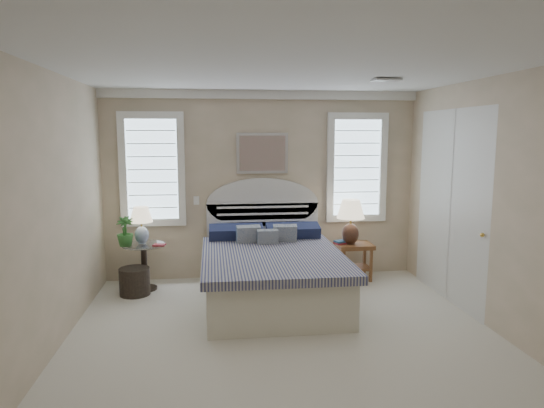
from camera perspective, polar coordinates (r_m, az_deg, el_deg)
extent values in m
cube|color=beige|center=(4.98, 1.99, -16.61)|extent=(4.50, 5.00, 0.01)
cube|color=silver|center=(4.56, 2.16, 15.88)|extent=(4.50, 5.00, 0.01)
cube|color=tan|center=(7.04, -1.16, 2.18)|extent=(4.50, 0.02, 2.70)
cube|color=tan|center=(4.77, -25.67, -1.53)|extent=(0.02, 5.00, 2.70)
cube|color=tan|center=(5.41, 26.30, -0.51)|extent=(0.02, 5.00, 2.70)
cube|color=white|center=(6.98, -1.16, 12.73)|extent=(4.50, 0.08, 0.12)
cube|color=#B2B2B2|center=(5.63, 13.30, 14.01)|extent=(0.30, 0.20, 0.02)
cube|color=white|center=(7.01, -8.89, 0.42)|extent=(0.08, 0.01, 0.12)
cube|color=#A9C5D6|center=(7.01, -13.89, 3.97)|extent=(0.90, 0.06, 1.60)
cube|color=#A9C5D6|center=(7.28, 9.91, 4.23)|extent=(0.90, 0.06, 1.60)
cube|color=silver|center=(6.96, -1.14, 5.99)|extent=(0.74, 0.04, 0.58)
cube|color=silver|center=(6.45, 20.24, -0.23)|extent=(0.02, 1.80, 2.40)
cube|color=white|center=(6.11, 0.01, -9.06)|extent=(1.60, 2.10, 0.55)
cube|color=navy|center=(5.98, 0.07, -6.32)|extent=(1.72, 2.15, 0.10)
cube|color=silver|center=(7.11, -1.10, -4.29)|extent=(1.62, 0.08, 1.10)
cube|color=#1C2748|center=(6.77, -4.23, -3.40)|extent=(0.75, 0.31, 0.23)
cube|color=#1C2748|center=(6.85, 2.48, -3.24)|extent=(0.75, 0.31, 0.23)
cube|color=navy|center=(6.56, -2.81, -3.94)|extent=(0.33, 0.20, 0.34)
cube|color=navy|center=(6.61, 1.52, -3.84)|extent=(0.33, 0.20, 0.34)
cube|color=navy|center=(6.49, -0.53, -4.25)|extent=(0.28, 0.14, 0.29)
cylinder|color=black|center=(6.90, -14.69, -9.57)|extent=(0.32, 0.32, 0.03)
cylinder|color=black|center=(6.82, -14.78, -7.28)|extent=(0.08, 0.08, 0.60)
cylinder|color=silver|center=(6.74, -14.88, -4.66)|extent=(0.56, 0.56, 0.02)
cube|color=brown|center=(7.10, 9.69, -4.85)|extent=(0.50, 0.40, 0.06)
cube|color=brown|center=(7.17, 9.63, -7.34)|extent=(0.44, 0.34, 0.03)
cube|color=brown|center=(6.97, 8.41, -7.32)|extent=(0.04, 0.04, 0.47)
cube|color=brown|center=(7.25, 7.77, -6.69)|extent=(0.04, 0.04, 0.47)
cube|color=brown|center=(7.08, 11.55, -7.14)|extent=(0.04, 0.04, 0.47)
cube|color=brown|center=(7.36, 10.81, -6.54)|extent=(0.04, 0.04, 0.47)
cylinder|color=black|center=(6.67, -15.85, -8.75)|extent=(0.45, 0.45, 0.36)
cylinder|color=silver|center=(6.80, -15.04, -4.36)|extent=(0.14, 0.14, 0.03)
ellipsoid|color=silver|center=(6.78, -15.07, -3.55)|extent=(0.25, 0.25, 0.24)
cylinder|color=gold|center=(6.75, -15.12, -2.33)|extent=(0.03, 0.03, 0.09)
cylinder|color=black|center=(7.06, 9.17, -4.52)|extent=(0.15, 0.15, 0.03)
ellipsoid|color=black|center=(7.03, 9.19, -3.51)|extent=(0.28, 0.28, 0.30)
cylinder|color=gold|center=(7.00, 9.23, -2.00)|extent=(0.04, 0.04, 0.11)
imported|color=#35732E|center=(6.65, -16.92, -3.11)|extent=(0.22, 0.22, 0.39)
cube|color=maroon|center=(6.58, -13.13, -4.72)|extent=(0.17, 0.13, 0.02)
cube|color=maroon|center=(7.04, 8.13, -4.57)|extent=(0.22, 0.20, 0.02)
cube|color=#29537C|center=(7.03, 8.13, -4.37)|extent=(0.21, 0.19, 0.02)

